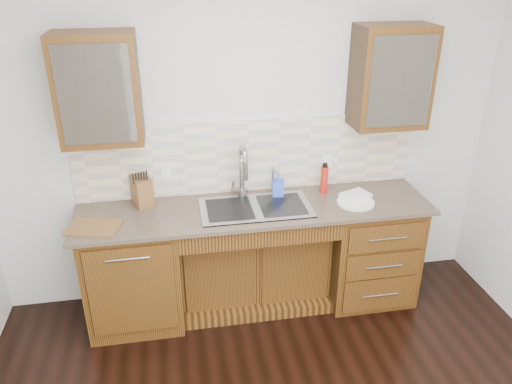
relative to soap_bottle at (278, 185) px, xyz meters
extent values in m
cube|color=silver|center=(-0.21, 0.22, 0.34)|extent=(4.00, 0.10, 2.70)
cube|color=#593014|center=(-1.16, -0.14, -0.57)|extent=(0.70, 0.62, 0.88)
cube|color=#593014|center=(-0.21, -0.05, -0.66)|extent=(1.20, 0.44, 0.70)
cube|color=#593014|center=(0.74, -0.14, -0.57)|extent=(0.70, 0.62, 0.88)
cube|color=#84705B|center=(-0.21, -0.16, -0.11)|extent=(2.70, 0.65, 0.03)
cube|color=beige|center=(-0.21, 0.15, 0.20)|extent=(2.70, 0.02, 0.59)
cube|color=#9E9EA5|center=(-0.21, -0.17, -0.18)|extent=(0.84, 0.46, 0.19)
cylinder|color=#999993|center=(-0.28, 0.06, 0.10)|extent=(0.04, 0.04, 0.40)
cylinder|color=#999993|center=(-0.03, 0.07, 0.02)|extent=(0.02, 0.02, 0.24)
cube|color=#593014|center=(-1.26, 0.00, 0.82)|extent=(0.55, 0.34, 0.75)
cube|color=#593014|center=(0.84, 0.00, 0.82)|extent=(0.55, 0.34, 0.75)
cube|color=white|center=(-0.86, 0.14, 0.11)|extent=(0.08, 0.01, 0.12)
cube|color=white|center=(0.44, 0.14, 0.11)|extent=(0.08, 0.01, 0.12)
imported|color=blue|center=(0.00, 0.00, 0.00)|extent=(0.10, 0.10, 0.19)
cylinder|color=#B41D13|center=(0.38, 0.00, 0.01)|extent=(0.08, 0.08, 0.22)
cylinder|color=white|center=(0.56, -0.23, -0.09)|extent=(0.31, 0.31, 0.02)
cube|color=white|center=(0.58, -0.16, -0.06)|extent=(0.26, 0.23, 0.03)
cube|color=olive|center=(-1.05, 0.05, 0.02)|extent=(0.18, 0.23, 0.22)
cube|color=#95784B|center=(-1.39, -0.28, -0.09)|extent=(0.41, 0.33, 0.02)
imported|color=white|center=(-1.35, 0.00, 0.77)|extent=(0.14, 0.14, 0.09)
imported|color=white|center=(-1.13, 0.00, 0.77)|extent=(0.12, 0.12, 0.10)
imported|color=white|center=(0.71, 0.00, 0.77)|extent=(0.14, 0.14, 0.10)
imported|color=silver|center=(0.95, 0.00, 0.76)|extent=(0.10, 0.10, 0.09)
camera|label=1|loc=(-0.80, -3.47, 1.65)|focal=35.00mm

